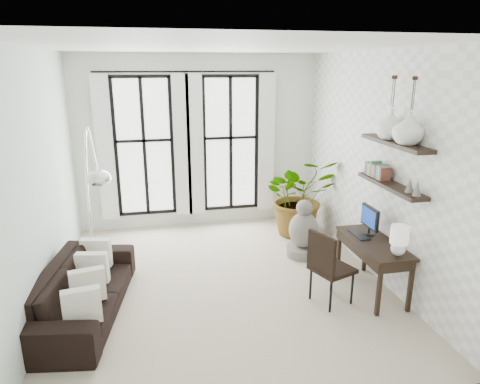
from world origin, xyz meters
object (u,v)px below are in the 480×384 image
object	(u,v)px
sofa	(83,290)
desk_chair	(328,264)
plant	(299,196)
arc_lamp	(89,162)
buddha	(303,233)
desk	(376,246)

from	to	relation	value
sofa	desk_chair	world-z (taller)	desk_chair
sofa	plant	xyz separation A→B (m)	(3.49, 1.99, 0.40)
arc_lamp	buddha	distance (m)	3.42
desk_chair	arc_lamp	world-z (taller)	arc_lamp
sofa	buddha	size ratio (longest dim) A/B	2.32
sofa	arc_lamp	world-z (taller)	arc_lamp
plant	sofa	bearing A→B (deg)	-150.30
plant	buddha	world-z (taller)	plant
sofa	plant	bearing A→B (deg)	-51.59
sofa	arc_lamp	bearing A→B (deg)	2.34
sofa	buddha	world-z (taller)	buddha
plant	arc_lamp	bearing A→B (deg)	-162.30
desk	desk_chair	distance (m)	0.74
plant	desk	world-z (taller)	plant
plant	desk_chair	bearing A→B (deg)	-100.79
desk	arc_lamp	bearing A→B (deg)	161.89
desk	buddha	xyz separation A→B (m)	(-0.50, 1.34, -0.30)
sofa	arc_lamp	xyz separation A→B (m)	(0.10, 0.91, 1.41)
desk_chair	arc_lamp	size ratio (longest dim) A/B	0.44
plant	desk_chair	distance (m)	2.44
plant	buddha	size ratio (longest dim) A/B	1.52
desk	buddha	bearing A→B (deg)	110.67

